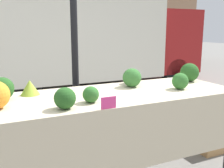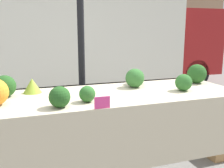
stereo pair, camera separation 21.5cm
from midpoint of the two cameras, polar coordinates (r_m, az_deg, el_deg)
name	(u,v)px [view 1 (the left image)]	position (r m, az deg, el deg)	size (l,w,h in m)	color
tent_pole	(75,50)	(2.75, -10.36, 7.28)	(0.07, 0.07, 2.32)	black
parked_truck	(83,32)	(6.34, -7.26, 11.09)	(5.15, 2.21, 2.42)	silver
market_table	(115,108)	(2.13, -2.15, -5.29)	(2.16, 0.77, 0.85)	beige
romanesco_head	(30,87)	(2.24, -20.11, -0.75)	(0.15, 0.15, 0.12)	#93B238
broccoli_head_0	(2,89)	(2.16, -25.45, -0.95)	(0.17, 0.17, 0.17)	#23511E
broccoli_head_1	(65,98)	(1.78, -13.64, -3.08)	(0.15, 0.15, 0.15)	#23511E
broccoli_head_2	(91,95)	(1.90, -7.87, -2.32)	(0.12, 0.12, 0.12)	#2D6628
broccoli_head_3	(180,81)	(2.36, 12.13, 0.60)	(0.15, 0.15, 0.15)	#2D6628
broccoli_head_4	(132,78)	(2.39, 1.81, 1.37)	(0.17, 0.17, 0.17)	#336B2D
broccoli_head_5	(189,72)	(2.73, 14.39, 2.45)	(0.19, 0.19, 0.19)	#23511E
broccoli_head_6	(133,76)	(2.54, 2.09, 1.64)	(0.14, 0.14, 0.14)	#285B23
price_sign	(109,103)	(1.75, -4.28, -4.14)	(0.11, 0.01, 0.08)	#E53D84
produce_crate	(213,138)	(3.25, 19.46, -11.07)	(0.44, 0.28, 0.28)	tan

